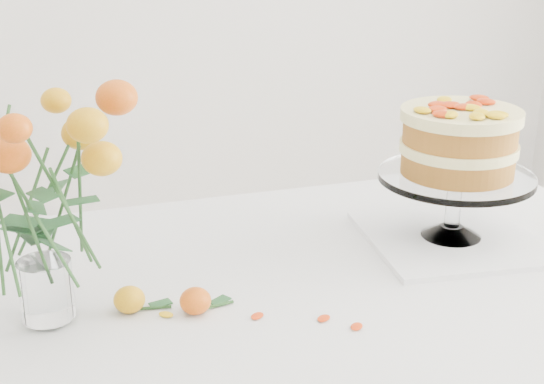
{
  "coord_description": "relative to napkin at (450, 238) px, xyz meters",
  "views": [
    {
      "loc": [
        -0.43,
        -1.14,
        1.37
      ],
      "look_at": [
        -0.05,
        0.03,
        0.92
      ],
      "focal_mm": 50.0,
      "sensor_mm": 36.0,
      "label": 1
    }
  ],
  "objects": [
    {
      "name": "stray_petal_c",
      "position": [
        -0.32,
        -0.26,
        -0.0
      ],
      "size": [
        0.03,
        0.02,
        0.0
      ],
      "primitive_type": "ellipsoid",
      "color": "yellow",
      "rests_on": "table"
    },
    {
      "name": "stray_petal_d",
      "position": [
        -0.6,
        -0.13,
        -0.0
      ],
      "size": [
        0.03,
        0.02,
        0.0
      ],
      "primitive_type": "ellipsoid",
      "color": "yellow",
      "rests_on": "table"
    },
    {
      "name": "loose_rose_near",
      "position": [
        -0.65,
        -0.09,
        0.02
      ],
      "size": [
        0.09,
        0.05,
        0.04
      ],
      "rotation": [
        0.0,
        0.0,
        -0.17
      ],
      "color": "gold",
      "rests_on": "table"
    },
    {
      "name": "stray_petal_a",
      "position": [
        -0.46,
        -0.18,
        -0.0
      ],
      "size": [
        0.03,
        0.02,
        0.0
      ],
      "primitive_type": "ellipsoid",
      "color": "yellow",
      "rests_on": "table"
    },
    {
      "name": "stray_petal_b",
      "position": [
        -0.36,
        -0.22,
        -0.0
      ],
      "size": [
        0.03,
        0.02,
        0.0
      ],
      "primitive_type": "ellipsoid",
      "color": "yellow",
      "rests_on": "table"
    },
    {
      "name": "table",
      "position": [
        -0.34,
        -0.08,
        -0.09
      ],
      "size": [
        1.43,
        0.93,
        0.76
      ],
      "color": "#A47F60",
      "rests_on": "ground"
    },
    {
      "name": "napkin",
      "position": [
        0.0,
        0.0,
        0.0
      ],
      "size": [
        0.36,
        0.36,
        0.01
      ],
      "primitive_type": "cube",
      "rotation": [
        0.0,
        0.0,
        -0.1
      ],
      "color": "white",
      "rests_on": "table"
    },
    {
      "name": "loose_rose_far",
      "position": [
        -0.55,
        -0.13,
        0.02
      ],
      "size": [
        0.09,
        0.05,
        0.04
      ],
      "rotation": [
        0.0,
        0.0,
        0.16
      ],
      "color": "#C75609",
      "rests_on": "table"
    },
    {
      "name": "cake_stand",
      "position": [
        -0.0,
        0.0,
        0.19
      ],
      "size": [
        0.3,
        0.3,
        0.27
      ],
      "rotation": [
        0.0,
        0.0,
        0.38
      ],
      "color": "white",
      "rests_on": "napkin"
    },
    {
      "name": "rose_vase",
      "position": [
        -0.78,
        -0.08,
        0.24
      ],
      "size": [
        0.31,
        0.31,
        0.42
      ],
      "rotation": [
        0.0,
        0.0,
        0.13
      ],
      "color": "white",
      "rests_on": "table"
    }
  ]
}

